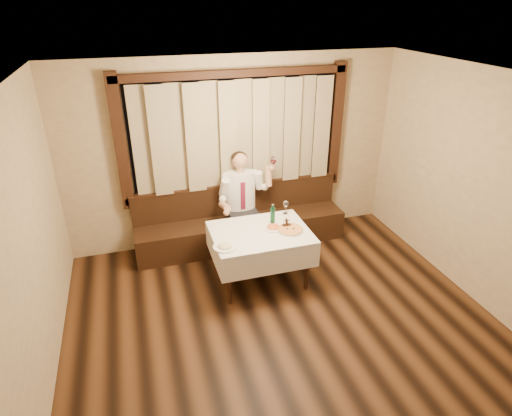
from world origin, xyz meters
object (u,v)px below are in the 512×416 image
object	(u,v)px
dining_table	(260,238)
seated_man	(242,195)
pasta_red	(273,226)
green_bottle	(273,216)
cruet_caddy	(287,224)
pasta_cream	(225,245)
banquette	(241,225)
pizza	(290,230)

from	to	relation	value
dining_table	seated_man	xyz separation A→B (m)	(0.01, 0.93, 0.21)
pasta_red	seated_man	bearing A→B (deg)	100.98
green_bottle	seated_man	bearing A→B (deg)	104.50
cruet_caddy	green_bottle	bearing A→B (deg)	137.86
pasta_cream	cruet_caddy	world-z (taller)	cruet_caddy
dining_table	pasta_cream	size ratio (longest dim) A/B	4.37
banquette	pizza	size ratio (longest dim) A/B	9.10
green_bottle	pizza	bearing A→B (deg)	-55.73
cruet_caddy	seated_man	xyz separation A→B (m)	(-0.36, 0.91, 0.06)
seated_man	green_bottle	bearing A→B (deg)	-75.50
banquette	dining_table	size ratio (longest dim) A/B	2.52
pasta_cream	cruet_caddy	xyz separation A→B (m)	(0.90, 0.27, 0.00)
dining_table	pasta_cream	world-z (taller)	pasta_cream
dining_table	pizza	size ratio (longest dim) A/B	3.61
banquette	pasta_red	distance (m)	1.12
banquette	pizza	world-z (taller)	banquette
dining_table	seated_man	distance (m)	0.96
dining_table	pizza	bearing A→B (deg)	-13.76
dining_table	green_bottle	xyz separation A→B (m)	(0.21, 0.15, 0.23)
banquette	pizza	distance (m)	1.26
dining_table	pasta_red	bearing A→B (deg)	9.03
banquette	seated_man	bearing A→B (deg)	-83.61
banquette	green_bottle	xyz separation A→B (m)	(0.21, -0.88, 0.57)
pasta_red	banquette	bearing A→B (deg)	100.57
pasta_cream	seated_man	bearing A→B (deg)	65.46
pasta_red	pasta_cream	xyz separation A→B (m)	(-0.72, -0.28, 0.00)
banquette	seated_man	world-z (taller)	seated_man
cruet_caddy	dining_table	bearing A→B (deg)	-179.62
dining_table	cruet_caddy	xyz separation A→B (m)	(0.37, 0.02, 0.15)
pasta_cream	green_bottle	bearing A→B (deg)	28.09
pizza	cruet_caddy	distance (m)	0.12
pizza	cruet_caddy	size ratio (longest dim) A/B	3.01
pizza	cruet_caddy	world-z (taller)	cruet_caddy
pizza	pasta_cream	size ratio (longest dim) A/B	1.21
pasta_red	pizza	bearing A→B (deg)	-32.55
seated_man	pizza	bearing A→B (deg)	-70.36
banquette	dining_table	xyz separation A→B (m)	(0.00, -1.02, 0.34)
pasta_cream	dining_table	bearing A→B (deg)	25.34
green_bottle	cruet_caddy	distance (m)	0.21
pasta_cream	seated_man	distance (m)	1.30
pizza	pasta_red	distance (m)	0.23
green_bottle	cruet_caddy	world-z (taller)	green_bottle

